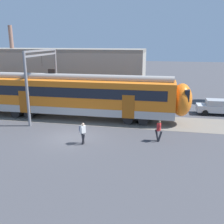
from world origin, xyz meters
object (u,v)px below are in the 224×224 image
commuter_train (0,92)px  parked_car_silver (217,107)px  pedestrian_red (159,129)px  pedestrian_white (83,131)px

commuter_train → parked_car_silver: bearing=10.4°
commuter_train → pedestrian_red: size_ratio=22.83×
pedestrian_red → parked_car_silver: pedestrian_red is taller
commuter_train → parked_car_silver: (21.89, 4.03, -1.47)m
pedestrian_white → pedestrian_red: same height
pedestrian_red → parked_car_silver: (5.66, 8.71, -0.18)m
pedestrian_red → parked_car_silver: bearing=57.0°
commuter_train → pedestrian_red: commuter_train is taller
commuter_train → pedestrian_white: (10.78, -6.31, -1.26)m
commuter_train → pedestrian_white: commuter_train is taller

